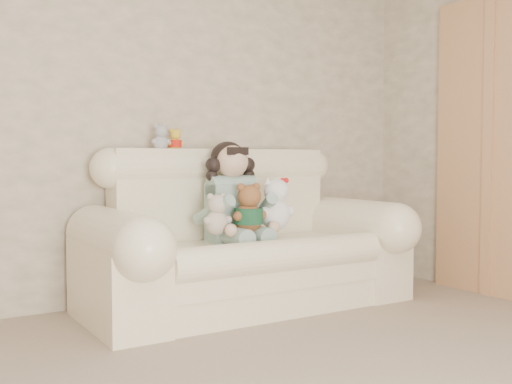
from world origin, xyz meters
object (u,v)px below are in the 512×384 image
(brown_teddy, at_px, (249,203))
(cream_teddy, at_px, (217,210))
(seated_child, at_px, (232,191))
(white_cat, at_px, (276,199))
(sofa, at_px, (248,228))

(brown_teddy, relative_size, cream_teddy, 1.23)
(seated_child, distance_m, white_cat, 0.29)
(white_cat, bearing_deg, sofa, 148.67)
(seated_child, bearing_deg, cream_teddy, -137.39)
(sofa, relative_size, cream_teddy, 7.07)
(seated_child, xyz_separation_m, white_cat, (0.23, -0.17, -0.05))
(sofa, height_order, brown_teddy, sofa)
(brown_teddy, bearing_deg, seated_child, 113.77)
(sofa, xyz_separation_m, white_cat, (0.15, -0.09, 0.19))
(cream_teddy, bearing_deg, white_cat, -5.98)
(brown_teddy, height_order, cream_teddy, brown_teddy)
(sofa, distance_m, cream_teddy, 0.32)
(brown_teddy, relative_size, white_cat, 0.90)
(sofa, relative_size, brown_teddy, 5.77)
(brown_teddy, bearing_deg, cream_teddy, -165.05)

